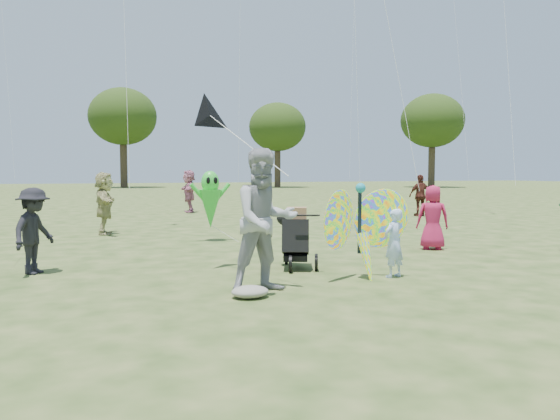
# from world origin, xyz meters

# --- Properties ---
(ground) EXTENTS (160.00, 160.00, 0.00)m
(ground) POSITION_xyz_m (0.00, 0.00, 0.00)
(ground) COLOR #51592B
(ground) RESTS_ON ground
(child_girl) EXTENTS (0.47, 0.38, 1.12)m
(child_girl) POSITION_xyz_m (1.55, 0.91, 0.56)
(child_girl) COLOR #B4CBFF
(child_girl) RESTS_ON ground
(adult_man) EXTENTS (1.05, 0.85, 2.04)m
(adult_man) POSITION_xyz_m (-0.75, 0.66, 1.02)
(adult_man) COLOR #97989D
(adult_man) RESTS_ON ground
(grey_bag) EXTENTS (0.52, 0.42, 0.16)m
(grey_bag) POSITION_xyz_m (-1.07, 0.36, 0.08)
(grey_bag) COLOR gray
(grey_bag) RESTS_ON ground
(crowd_a) EXTENTS (0.82, 0.72, 1.42)m
(crowd_a) POSITION_xyz_m (4.10, 3.35, 0.71)
(crowd_a) COLOR #AF1C47
(crowd_a) RESTS_ON ground
(crowd_b) EXTENTS (0.95, 1.08, 1.45)m
(crowd_b) POSITION_xyz_m (-3.92, 3.32, 0.72)
(crowd_b) COLOR black
(crowd_b) RESTS_ON ground
(crowd_d) EXTENTS (0.64, 1.63, 1.71)m
(crowd_d) POSITION_xyz_m (-2.49, 8.96, 0.86)
(crowd_d) COLOR tan
(crowd_d) RESTS_ON ground
(crowd_h) EXTENTS (0.98, 0.50, 1.61)m
(crowd_h) POSITION_xyz_m (9.27, 11.09, 0.80)
(crowd_h) COLOR #4B2019
(crowd_h) RESTS_ON ground
(crowd_j) EXTENTS (0.68, 1.71, 1.79)m
(crowd_j) POSITION_xyz_m (1.32, 16.29, 0.90)
(crowd_j) COLOR #AF647F
(crowd_j) RESTS_ON ground
(jogging_stroller) EXTENTS (0.76, 1.14, 1.09)m
(jogging_stroller) POSITION_xyz_m (0.37, 2.27, 0.61)
(jogging_stroller) COLOR black
(jogging_stroller) RESTS_ON ground
(butterfly_kite) EXTENTS (1.74, 0.75, 1.74)m
(butterfly_kite) POSITION_xyz_m (1.01, 0.98, 0.77)
(butterfly_kite) COLOR #F6263E
(butterfly_kite) RESTS_ON ground
(delta_kite_rig) EXTENTS (1.17, 2.17, 1.44)m
(delta_kite_rig) POSITION_xyz_m (-1.06, 2.60, 2.67)
(delta_kite_rig) COLOR black
(delta_kite_rig) RESTS_ON ground
(alien_kite) EXTENTS (1.12, 0.69, 1.74)m
(alien_kite) POSITION_xyz_m (-0.13, 6.51, 0.97)
(alien_kite) COLOR green
(alien_kite) RESTS_ON ground
(tree_line) EXTENTS (91.78, 33.60, 10.79)m
(tree_line) POSITION_xyz_m (3.67, 44.99, 6.86)
(tree_line) COLOR #3A2D21
(tree_line) RESTS_ON ground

